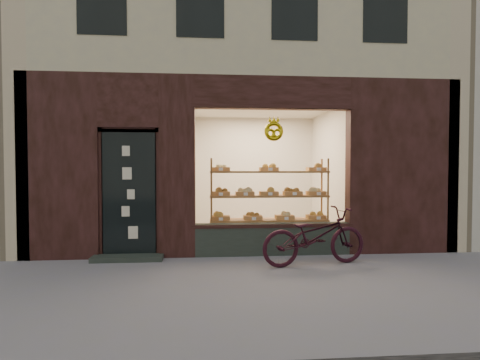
{
  "coord_description": "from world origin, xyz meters",
  "views": [
    {
      "loc": [
        -0.65,
        -4.35,
        1.52
      ],
      "look_at": [
        -0.13,
        2.0,
        1.32
      ],
      "focal_mm": 28.0,
      "sensor_mm": 36.0,
      "label": 1
    }
  ],
  "objects": [
    {
      "name": "ground",
      "position": [
        0.0,
        0.0,
        0.0
      ],
      "size": [
        90.0,
        90.0,
        0.0
      ],
      "primitive_type": "plane",
      "color": "slate"
    },
    {
      "name": "bicycle",
      "position": [
        0.98,
        1.36,
        0.45
      ],
      "size": [
        1.81,
        0.92,
        0.91
      ],
      "primitive_type": "imported",
      "rotation": [
        0.0,
        0.0,
        1.76
      ],
      "color": "black",
      "rests_on": "ground"
    },
    {
      "name": "bakery_building",
      "position": [
        0.04,
        5.29,
        5.58
      ],
      "size": [
        7.2,
        7.28,
        9.0
      ],
      "color": "#3F1E20",
      "rests_on": "ground"
    },
    {
      "name": "display_shelf",
      "position": [
        0.45,
        2.55,
        0.85
      ],
      "size": [
        2.2,
        0.45,
        1.7
      ],
      "color": "olive",
      "rests_on": "ground"
    }
  ]
}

